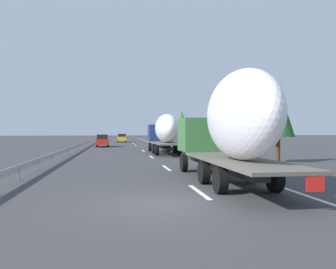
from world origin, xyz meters
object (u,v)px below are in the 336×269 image
(car_red_compact, at_px, (103,141))
(road_sign, at_px, (169,133))
(truck_lead, at_px, (165,131))
(truck_trailing, at_px, (231,124))
(car_yellow_coupe, at_px, (122,138))

(car_red_compact, xyz_separation_m, road_sign, (0.81, -10.08, 1.17))
(truck_lead, relative_size, truck_trailing, 0.96)
(truck_lead, bearing_deg, road_sign, -10.11)
(truck_lead, xyz_separation_m, road_sign, (17.39, -3.10, -0.23))
(road_sign, bearing_deg, truck_trailing, 175.33)
(truck_lead, height_order, truck_trailing, truck_trailing)
(car_red_compact, bearing_deg, truck_trailing, -169.36)
(truck_lead, bearing_deg, car_red_compact, 22.84)
(car_red_compact, bearing_deg, car_yellow_coupe, -8.63)
(truck_lead, height_order, car_red_compact, truck_lead)
(car_red_compact, relative_size, road_sign, 1.52)
(truck_lead, relative_size, car_yellow_coupe, 3.00)
(car_red_compact, bearing_deg, truck_lead, -157.16)
(truck_lead, bearing_deg, truck_trailing, 180.00)
(truck_trailing, xyz_separation_m, car_yellow_coupe, (58.08, 3.81, -1.76))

